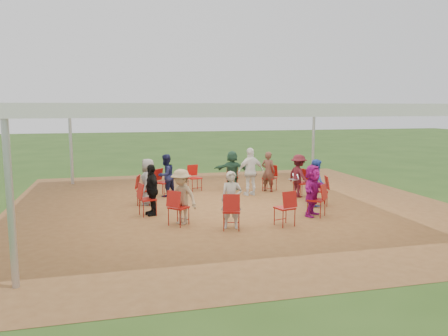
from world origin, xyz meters
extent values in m
plane|color=#294916|center=(0.00, 0.00, 0.00)|extent=(80.00, 80.00, 0.00)
plane|color=brown|center=(0.00, 0.00, 0.01)|extent=(13.00, 13.00, 0.00)
cylinder|color=#B2B2B7|center=(-5.00, -5.00, 1.50)|extent=(0.12, 0.12, 3.00)
cylinder|color=#B2B2B7|center=(-5.00, 5.00, 1.50)|extent=(0.12, 0.12, 3.00)
cylinder|color=#B2B2B7|center=(5.00, 5.00, 1.50)|extent=(0.12, 0.12, 3.00)
plane|color=white|center=(0.00, 0.00, 3.00)|extent=(10.30, 10.30, 0.00)
cube|color=white|center=(0.00, -5.15, 2.88)|extent=(10.30, 0.03, 0.24)
cube|color=white|center=(0.00, 5.15, 2.88)|extent=(10.30, 0.03, 0.24)
cube|color=white|center=(-5.15, 0.00, 2.88)|extent=(0.03, 10.30, 0.24)
cube|color=white|center=(5.15, 0.00, 2.88)|extent=(0.03, 10.30, 0.24)
imported|color=#461119|center=(2.43, 0.64, 0.71)|extent=(0.66, 0.99, 1.40)
imported|color=brown|center=(1.78, 1.77, 0.71)|extent=(0.60, 0.60, 1.40)
imported|color=#264F3B|center=(0.66, 2.43, 0.71)|extent=(1.38, 0.81, 1.40)
imported|color=#17193F|center=(-1.77, 1.78, 0.71)|extent=(0.76, 0.76, 1.40)
imported|color=slate|center=(-2.43, 0.66, 0.71)|extent=(0.55, 0.76, 1.40)
imported|color=black|center=(-2.43, -0.64, 0.71)|extent=(0.62, 0.90, 1.40)
imported|color=#9B825F|center=(-1.78, -1.77, 0.71)|extent=(0.96, 0.96, 1.40)
imported|color=#A49C91|center=(-0.66, -2.43, 0.71)|extent=(0.58, 0.46, 1.40)
imported|color=#981077|center=(1.77, -1.78, 0.71)|extent=(1.26, 1.26, 1.40)
imported|color=#2849B7|center=(2.43, -0.66, 0.71)|extent=(0.56, 0.76, 1.40)
imported|color=white|center=(0.99, 1.28, 0.80)|extent=(0.99, 0.61, 1.59)
torus|color=black|center=(-0.11, -0.37, 0.02)|extent=(0.29, 0.29, 0.03)
torus|color=black|center=(-0.07, -0.41, 0.02)|extent=(0.23, 0.23, 0.03)
cube|color=#B7B7BC|center=(2.22, 0.59, 0.60)|extent=(0.27, 0.33, 0.01)
cube|color=#B7B7BC|center=(2.32, 0.61, 0.70)|extent=(0.13, 0.30, 0.19)
cube|color=#CCE0FF|center=(2.31, 0.61, 0.70)|extent=(0.11, 0.26, 0.16)
camera|label=1|loc=(-3.33, -12.43, 2.94)|focal=35.00mm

